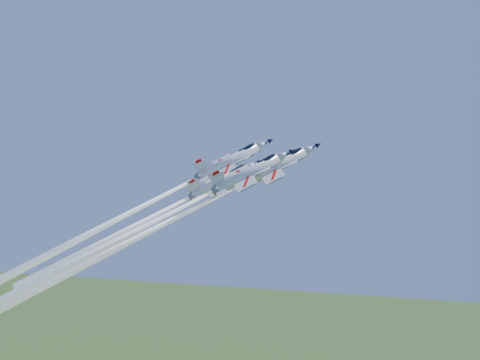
% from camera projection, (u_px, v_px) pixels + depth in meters
% --- Properties ---
extents(jet_lead, '(53.26, 27.54, 52.19)m').
position_uv_depth(jet_lead, '(159.00, 227.00, 109.38)').
color(jet_lead, silver).
extents(jet_left, '(48.49, 24.75, 45.33)m').
position_uv_depth(jet_left, '(135.00, 210.00, 114.44)').
color(jet_left, silver).
extents(jet_right, '(47.47, 24.27, 45.04)m').
position_uv_depth(jet_right, '(143.00, 228.00, 102.32)').
color(jet_right, silver).
extents(jet_slot, '(39.67, 20.17, 35.93)m').
position_uv_depth(jet_slot, '(145.00, 221.00, 108.60)').
color(jet_slot, silver).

